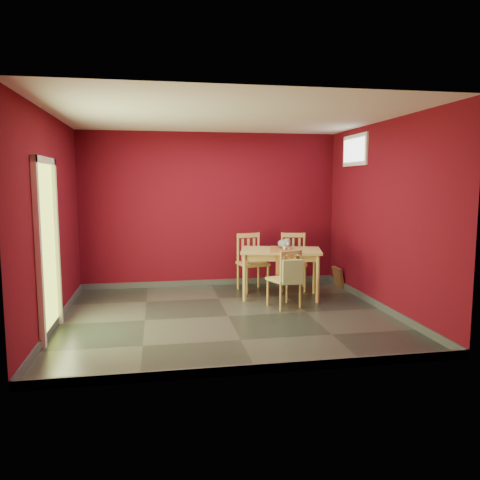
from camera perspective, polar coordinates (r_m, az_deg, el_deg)
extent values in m
plane|color=#2D342D|center=(6.54, -1.49, -9.26)|extent=(4.50, 4.50, 0.00)
plane|color=#5A0915|center=(8.27, -3.59, 3.67)|extent=(4.50, 0.00, 4.50)
plane|color=#5A0915|center=(4.34, 2.40, 0.60)|extent=(4.50, 0.00, 4.50)
plane|color=#5A0915|center=(6.37, -22.00, 2.15)|extent=(0.00, 4.00, 4.00)
plane|color=#5A0915|center=(6.99, 17.05, 2.75)|extent=(0.00, 4.00, 4.00)
plane|color=white|center=(6.34, -1.57, 14.88)|extent=(4.50, 4.50, 0.00)
cube|color=#3F4244|center=(8.44, -3.51, -5.18)|extent=(4.50, 0.02, 0.10)
cube|color=#3F4244|center=(4.68, 2.28, -15.42)|extent=(4.50, 0.02, 0.10)
cube|color=#3F4244|center=(6.59, -21.37, -9.17)|extent=(0.03, 4.00, 0.10)
cube|color=#3F4244|center=(7.20, 16.58, -7.62)|extent=(0.03, 4.00, 0.10)
cube|color=#B7D838|center=(6.01, -22.53, -1.26)|extent=(0.02, 0.85, 2.05)
cube|color=white|center=(5.55, -23.34, -1.53)|extent=(0.06, 0.08, 2.13)
cube|color=white|center=(6.45, -21.46, -0.31)|extent=(0.06, 0.08, 2.13)
cube|color=white|center=(5.95, -22.80, 8.95)|extent=(0.06, 1.01, 0.08)
cube|color=white|center=(7.89, 13.85, 10.59)|extent=(0.03, 0.90, 0.50)
cube|color=white|center=(7.88, 13.70, 10.59)|extent=(0.02, 0.76, 0.36)
cube|color=silver|center=(8.71, 7.00, -3.15)|extent=(0.08, 0.02, 0.12)
cube|color=tan|center=(7.45, 5.01, -1.29)|extent=(1.39, 1.01, 0.04)
cube|color=tan|center=(7.46, 5.01, -1.84)|extent=(1.24, 0.86, 0.10)
cylinder|color=tan|center=(7.24, 0.55, -4.65)|extent=(0.06, 0.06, 0.74)
cylinder|color=tan|center=(7.83, 0.84, -3.75)|extent=(0.06, 0.06, 0.74)
cylinder|color=tan|center=(7.25, 9.46, -4.72)|extent=(0.06, 0.06, 0.74)
cylinder|color=tan|center=(7.84, 9.07, -3.82)|extent=(0.06, 0.06, 0.74)
cube|color=#9D5628|center=(7.45, 5.02, -1.10)|extent=(0.50, 0.75, 0.01)
cube|color=#9D5628|center=(7.14, 5.73, -2.90)|extent=(0.33, 0.09, 0.35)
cube|color=tan|center=(7.95, 1.57, -2.90)|extent=(0.54, 0.54, 0.04)
cylinder|color=tan|center=(7.74, 0.83, -4.99)|extent=(0.04, 0.04, 0.44)
cylinder|color=tan|center=(8.09, -0.25, -4.46)|extent=(0.04, 0.04, 0.44)
cylinder|color=tan|center=(7.90, 3.43, -4.76)|extent=(0.04, 0.04, 0.44)
cylinder|color=tan|center=(8.24, 2.26, -4.25)|extent=(0.04, 0.04, 0.44)
cylinder|color=tan|center=(8.01, -0.25, -0.91)|extent=(0.04, 0.04, 0.48)
cylinder|color=tan|center=(8.16, 2.28, -0.77)|extent=(0.04, 0.04, 0.48)
cube|color=tan|center=(8.06, 1.03, 0.56)|extent=(0.41, 0.12, 0.08)
cube|color=tan|center=(8.05, 0.32, -1.18)|extent=(0.04, 0.03, 0.38)
cube|color=tan|center=(8.09, 1.03, -1.14)|extent=(0.04, 0.03, 0.38)
cube|color=tan|center=(8.13, 1.72, -1.10)|extent=(0.04, 0.03, 0.38)
cube|color=tan|center=(8.08, 6.51, -2.80)|extent=(0.55, 0.55, 0.04)
cylinder|color=tan|center=(7.93, 5.14, -4.74)|extent=(0.04, 0.04, 0.44)
cylinder|color=tan|center=(8.31, 5.12, -4.20)|extent=(0.04, 0.04, 0.44)
cylinder|color=tan|center=(7.94, 7.93, -4.76)|extent=(0.04, 0.04, 0.44)
cylinder|color=tan|center=(8.32, 7.78, -4.22)|extent=(0.04, 0.04, 0.44)
cylinder|color=tan|center=(8.23, 5.15, -0.76)|extent=(0.04, 0.04, 0.48)
cylinder|color=tan|center=(8.24, 7.83, -0.78)|extent=(0.04, 0.04, 0.48)
cube|color=tan|center=(8.21, 6.51, 0.60)|extent=(0.40, 0.14, 0.07)
cube|color=tan|center=(8.23, 5.75, -1.06)|extent=(0.04, 0.03, 0.37)
cube|color=tan|center=(8.24, 6.49, -1.07)|extent=(0.04, 0.03, 0.37)
cube|color=tan|center=(8.24, 7.24, -1.07)|extent=(0.04, 0.03, 0.37)
cube|color=tan|center=(6.95, 5.39, -4.79)|extent=(0.51, 0.51, 0.04)
cylinder|color=tan|center=(7.23, 5.73, -6.08)|extent=(0.03, 0.03, 0.39)
cylinder|color=tan|center=(6.96, 7.36, -6.63)|extent=(0.03, 0.03, 0.39)
cylinder|color=tan|center=(7.05, 3.40, -6.41)|extent=(0.03, 0.03, 0.39)
cylinder|color=tan|center=(6.77, 4.98, -7.00)|extent=(0.03, 0.03, 0.39)
cylinder|color=tan|center=(6.87, 7.42, -2.97)|extent=(0.03, 0.03, 0.43)
cylinder|color=tan|center=(6.67, 5.02, -3.23)|extent=(0.03, 0.03, 0.43)
cube|color=tan|center=(6.74, 6.26, -1.61)|extent=(0.36, 0.15, 0.07)
cube|color=tan|center=(6.83, 6.89, -3.34)|extent=(0.04, 0.03, 0.34)
cube|color=tan|center=(6.78, 6.23, -3.42)|extent=(0.04, 0.03, 0.34)
cube|color=tan|center=(6.72, 5.56, -3.50)|extent=(0.04, 0.03, 0.34)
cube|color=#9BB070|center=(6.71, 6.42, -3.90)|extent=(0.30, 0.09, 0.35)
cylinder|color=#9BB070|center=(6.70, 5.62, -1.84)|extent=(0.01, 0.15, 0.01)
cylinder|color=#9BB070|center=(6.75, 6.99, -1.80)|extent=(0.01, 0.15, 0.01)
cube|color=brown|center=(8.44, 11.89, -4.45)|extent=(0.12, 0.35, 0.35)
cube|color=black|center=(8.44, 11.85, -4.45)|extent=(0.08, 0.25, 0.24)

